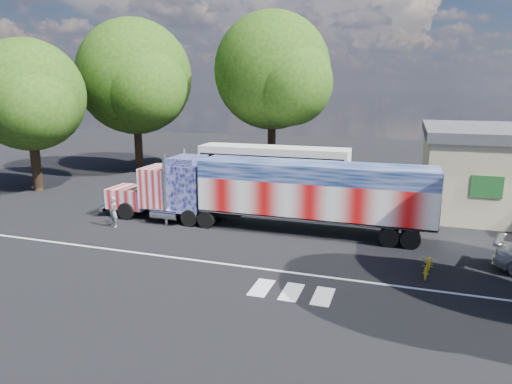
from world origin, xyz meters
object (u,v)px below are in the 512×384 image
(coach_bus, at_px, (273,168))
(tree_nw_a, at_px, (136,78))
(semi_truck, at_px, (271,192))
(tree_w_a, at_px, (29,96))
(bicycle, at_px, (428,265))
(tree_n_mid, at_px, (274,72))
(woman, at_px, (113,212))

(coach_bus, relative_size, tree_nw_a, 0.83)
(semi_truck, bearing_deg, tree_w_a, 169.62)
(bicycle, relative_size, tree_w_a, 0.16)
(coach_bus, xyz_separation_m, tree_n_mid, (-1.82, 6.27, 7.17))
(tree_w_a, xyz_separation_m, tree_nw_a, (2.86, 9.37, 1.42))
(woman, height_order, tree_w_a, tree_w_a)
(woman, xyz_separation_m, bicycle, (16.34, -1.69, -0.40))
(bicycle, xyz_separation_m, tree_nw_a, (-24.26, 17.05, 7.94))
(bicycle, distance_m, tree_w_a, 28.92)
(bicycle, xyz_separation_m, tree_n_mid, (-12.36, 19.71, 8.41))
(woman, relative_size, tree_nw_a, 0.13)
(woman, relative_size, bicycle, 0.98)
(coach_bus, height_order, tree_n_mid, tree_n_mid)
(semi_truck, height_order, tree_w_a, tree_w_a)
(tree_w_a, relative_size, tree_nw_a, 0.82)
(semi_truck, relative_size, woman, 11.03)
(coach_bus, bearing_deg, semi_truck, -74.46)
(woman, bearing_deg, semi_truck, 40.62)
(coach_bus, xyz_separation_m, tree_w_a, (-16.57, -5.76, 5.28))
(tree_nw_a, bearing_deg, tree_n_mid, 12.59)
(bicycle, bearing_deg, tree_nw_a, 153.44)
(coach_bus, xyz_separation_m, tree_nw_a, (-13.71, 3.62, 6.70))
(coach_bus, height_order, bicycle, coach_bus)
(semi_truck, bearing_deg, woman, -163.53)
(tree_nw_a, bearing_deg, woman, -62.73)
(tree_w_a, bearing_deg, woman, -29.05)
(woman, distance_m, tree_n_mid, 20.11)
(semi_truck, bearing_deg, tree_nw_a, 141.67)
(coach_bus, distance_m, tree_nw_a, 15.69)
(woman, height_order, tree_n_mid, tree_n_mid)
(tree_w_a, distance_m, tree_n_mid, 19.13)
(semi_truck, xyz_separation_m, bicycle, (7.97, -4.17, -1.61))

